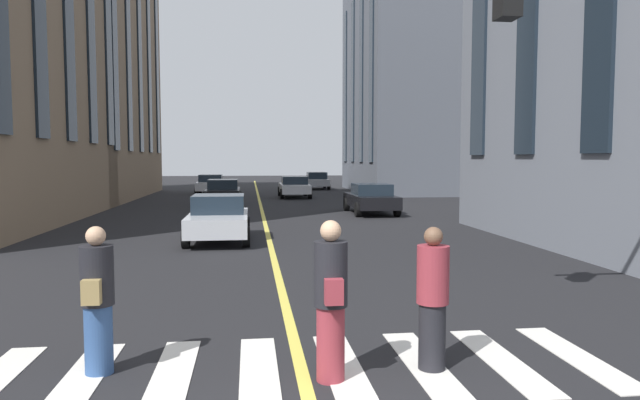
{
  "coord_description": "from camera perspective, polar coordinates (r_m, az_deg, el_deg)",
  "views": [
    {
      "loc": [
        -4.25,
        0.59,
        2.51
      ],
      "look_at": [
        8.35,
        -0.97,
        1.59
      ],
      "focal_mm": 32.11,
      "sensor_mm": 36.0,
      "label": 1
    }
  ],
  "objects": [
    {
      "name": "car_silver_mid",
      "position": [
        46.93,
        -0.34,
        1.95
      ],
      "size": [
        3.9,
        1.89,
        1.4
      ],
      "color": "#B7BABF",
      "rests_on": "ground_plane"
    },
    {
      "name": "car_black_oncoming",
      "position": [
        26.11,
        5.09,
        0.17
      ],
      "size": [
        4.4,
        1.95,
        1.37
      ],
      "color": "black",
      "rests_on": "ground_plane"
    },
    {
      "name": "pedestrian_far",
      "position": [
        6.97,
        11.15,
        -9.65
      ],
      "size": [
        0.38,
        0.38,
        1.71
      ],
      "color": "black",
      "rests_on": "ground_plane"
    },
    {
      "name": "lane_centre_line",
      "position": [
        24.39,
        -5.64,
        -1.76
      ],
      "size": [
        80.0,
        0.16,
        0.01
      ],
      "color": "#D8C64C",
      "rests_on": "ground_plane"
    },
    {
      "name": "building_right_far",
      "position": [
        44.79,
        9.76,
        11.27
      ],
      "size": [
        13.7,
        9.5,
        16.21
      ],
      "color": "#565B66",
      "rests_on": "ground_plane"
    },
    {
      "name": "building_left_far",
      "position": [
        40.53,
        -23.93,
        15.17
      ],
      "size": [
        17.43,
        8.84,
        20.99
      ],
      "color": "#846B51",
      "rests_on": "ground_plane"
    },
    {
      "name": "crosswalk_marking",
      "position": [
        7.1,
        -1.89,
        -16.48
      ],
      "size": [
        2.4,
        7.45,
        0.01
      ],
      "color": "silver",
      "rests_on": "ground_plane"
    },
    {
      "name": "pedestrian_companion",
      "position": [
        7.19,
        -21.31,
        -9.3
      ],
      "size": [
        0.5,
        0.38,
        1.73
      ],
      "color": "#2D4C7F",
      "rests_on": "ground_plane"
    },
    {
      "name": "car_white_trailing",
      "position": [
        36.9,
        -2.59,
        1.35
      ],
      "size": [
        4.4,
        1.95,
        1.37
      ],
      "color": "silver",
      "rests_on": "ground_plane"
    },
    {
      "name": "car_white_near",
      "position": [
        41.22,
        -10.85,
        1.57
      ],
      "size": [
        4.4,
        1.95,
        1.37
      ],
      "color": "silver",
      "rests_on": "ground_plane"
    },
    {
      "name": "car_silver_far",
      "position": [
        17.66,
        -10.08,
        -1.79
      ],
      "size": [
        3.9,
        1.89,
        1.4
      ],
      "color": "#B7BABF",
      "rests_on": "ground_plane"
    },
    {
      "name": "car_black_parked_b",
      "position": [
        31.51,
        -9.64,
        0.81
      ],
      "size": [
        4.4,
        1.95,
        1.37
      ],
      "color": "black",
      "rests_on": "ground_plane"
    },
    {
      "name": "pedestrian_near",
      "position": [
        6.5,
        1.07,
        -9.98
      ],
      "size": [
        0.5,
        0.38,
        1.83
      ],
      "color": "maroon",
      "rests_on": "ground_plane"
    }
  ]
}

